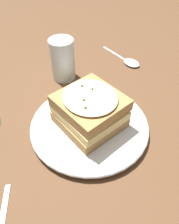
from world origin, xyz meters
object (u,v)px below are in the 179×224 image
at_px(dinner_plate, 90,125).
at_px(water_glass, 63,60).
at_px(sandwich, 90,110).
at_px(spoon, 129,62).

relative_size(dinner_plate, water_glass, 2.30).
distance_m(sandwich, water_glass, 0.21).
relative_size(sandwich, water_glass, 1.43).
distance_m(sandwich, spoon, 0.30).
distance_m(dinner_plate, water_glass, 0.21).
relative_size(dinner_plate, spoon, 1.64).
bearing_deg(spoon, sandwich, 27.59).
relative_size(water_glass, spoon, 0.71).
height_order(sandwich, spoon, sandwich).
xyz_separation_m(sandwich, water_glass, (0.21, 0.01, -0.00)).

